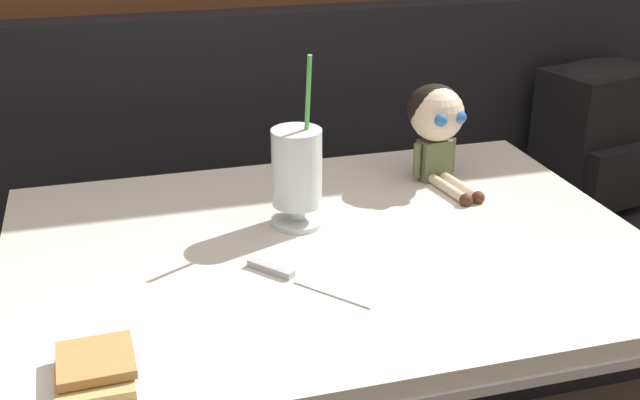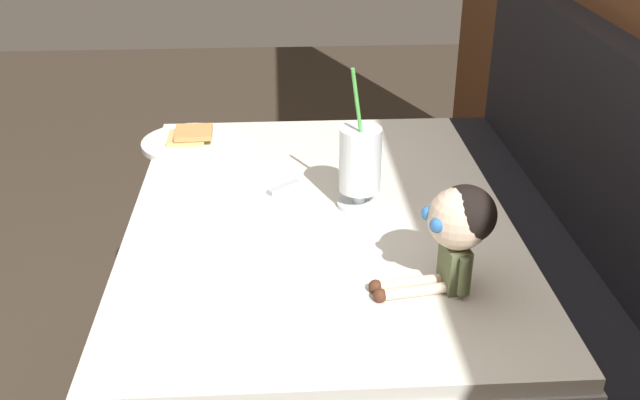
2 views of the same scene
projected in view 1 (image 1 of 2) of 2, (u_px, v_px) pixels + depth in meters
The scene contains 7 objects.
booth_bench at pixel (261, 279), 2.09m from camera, with size 2.60×0.48×1.00m.
diner_table at pixel (328, 339), 1.45m from camera, with size 1.11×0.81×0.74m.
toast_plate at pixel (98, 381), 0.99m from camera, with size 0.25×0.25×0.04m.
milkshake_glass at pixel (297, 173), 1.40m from camera, with size 0.10×0.10×0.32m.
butter_knife at pixel (288, 275), 1.26m from camera, with size 0.17×0.19×0.01m.
seated_doll at pixel (437, 119), 1.59m from camera, with size 0.13×0.23×0.20m.
backpack at pixel (598, 131), 2.17m from camera, with size 0.34×0.30×0.41m.
Camera 1 is at (-0.35, -0.99, 1.36)m, focal length 44.45 mm.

